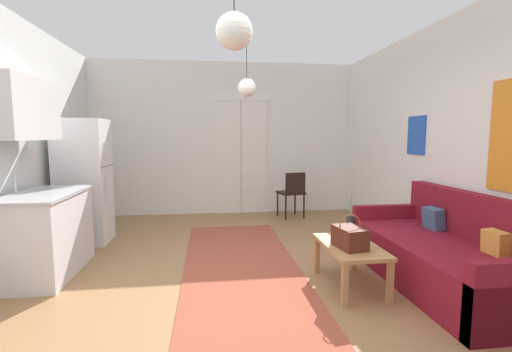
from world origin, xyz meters
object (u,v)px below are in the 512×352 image
at_px(accent_chair, 292,191).
at_px(coffee_table, 350,250).
at_px(couch, 446,257).
at_px(pendant_lamp_near, 234,31).
at_px(bamboo_vase, 350,226).
at_px(refrigerator, 84,182).
at_px(pendant_lamp_far, 247,88).
at_px(handbag, 350,237).

bearing_deg(accent_chair, coffee_table, 74.01).
height_order(couch, accent_chair, couch).
xyz_separation_m(accent_chair, pendant_lamp_near, (-1.29, -3.67, 1.70)).
bearing_deg(bamboo_vase, pendant_lamp_near, -141.95).
xyz_separation_m(refrigerator, pendant_lamp_far, (2.19, -0.60, 1.22)).
bearing_deg(pendant_lamp_far, handbag, -59.22).
height_order(handbag, refrigerator, refrigerator).
xyz_separation_m(bamboo_vase, refrigerator, (-3.17, 1.60, 0.32)).
distance_m(coffee_table, bamboo_vase, 0.35).
distance_m(couch, refrigerator, 4.52).
bearing_deg(pendant_lamp_far, refrigerator, 164.67).
bearing_deg(handbag, accent_chair, 86.89).
xyz_separation_m(bamboo_vase, pendant_lamp_near, (-1.29, -1.01, 1.65)).
relative_size(bamboo_vase, handbag, 1.21).
distance_m(refrigerator, accent_chair, 3.37).
height_order(couch, coffee_table, couch).
relative_size(accent_chair, pendant_lamp_far, 0.95).
bearing_deg(handbag, couch, 0.73).
height_order(accent_chair, pendant_lamp_near, pendant_lamp_near).
height_order(refrigerator, accent_chair, refrigerator).
bearing_deg(handbag, pendant_lamp_near, -150.99).
distance_m(bamboo_vase, refrigerator, 3.57).
height_order(couch, handbag, couch).
bearing_deg(pendant_lamp_near, pendant_lamp_far, 81.55).
distance_m(handbag, refrigerator, 3.62).
relative_size(coffee_table, handbag, 2.41).
bearing_deg(refrigerator, pendant_lamp_near, -54.16).
relative_size(bamboo_vase, refrigerator, 0.26).
distance_m(accent_chair, pendant_lamp_far, 2.50).
distance_m(coffee_table, accent_chair, 2.95).
bearing_deg(pendant_lamp_near, handbag, 29.01).
distance_m(bamboo_vase, accent_chair, 2.66).
relative_size(couch, bamboo_vase, 4.74).
height_order(couch, bamboo_vase, couch).
bearing_deg(pendant_lamp_near, bamboo_vase, 38.05).
bearing_deg(refrigerator, pendant_lamp_far, -15.33).
xyz_separation_m(coffee_table, pendant_lamp_near, (-1.18, -0.72, 1.82)).
bearing_deg(coffee_table, accent_chair, 87.75).
bearing_deg(refrigerator, handbag, -33.42).
xyz_separation_m(coffee_table, accent_chair, (0.12, 2.95, 0.12)).
bearing_deg(pendant_lamp_far, pendant_lamp_near, -98.45).
height_order(refrigerator, pendant_lamp_far, pendant_lamp_far).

